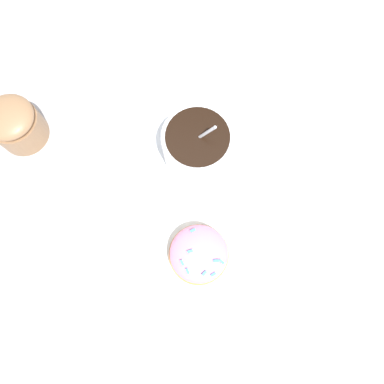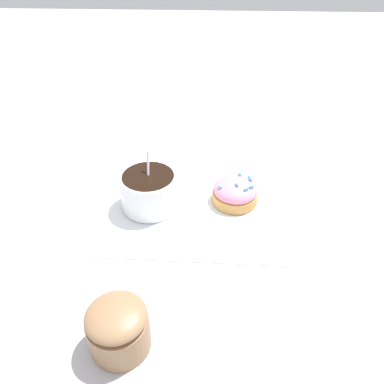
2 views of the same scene
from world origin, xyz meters
TOP-DOWN VIEW (x-y plane):
  - ground_plane at (0.00, 0.00)m, footprint 3.00×3.00m
  - paper_napkin at (0.00, 0.00)m, footprint 0.30×0.27m
  - coffee_cup at (0.07, 0.01)m, footprint 0.09×0.11m
  - frosted_pastry at (-0.07, -0.01)m, footprint 0.08×0.08m
  - sugar_bowl at (0.07, 0.26)m, footprint 0.07×0.07m

SIDE VIEW (x-z plane):
  - ground_plane at x=0.00m, z-range 0.00..0.00m
  - paper_napkin at x=0.00m, z-range 0.00..0.00m
  - frosted_pastry at x=-0.07m, z-range 0.00..0.04m
  - sugar_bowl at x=0.07m, z-range 0.00..0.07m
  - coffee_cup at x=0.07m, z-range -0.01..0.08m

